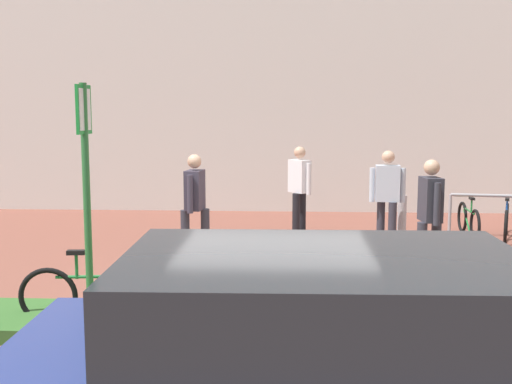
% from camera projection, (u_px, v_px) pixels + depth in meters
% --- Properties ---
extents(ground_plane, '(60.00, 60.00, 0.00)m').
position_uv_depth(ground_plane, '(275.00, 289.00, 8.38)').
color(ground_plane, brown).
extents(building_facade, '(28.00, 1.20, 10.00)m').
position_uv_depth(building_facade, '(283.00, 0.00, 14.74)').
color(building_facade, silver).
rests_on(building_facade, ground).
extents(planter_strip, '(7.00, 1.10, 0.16)m').
position_uv_depth(planter_strip, '(207.00, 324.00, 6.78)').
color(planter_strip, '#336028').
rests_on(planter_strip, ground).
extents(parking_sign_post, '(0.08, 0.36, 2.68)m').
position_uv_depth(parking_sign_post, '(86.00, 172.00, 6.63)').
color(parking_sign_post, '#2D7238').
rests_on(parking_sign_post, ground).
extents(bike_at_sign, '(1.68, 0.42, 0.86)m').
position_uv_depth(bike_at_sign, '(94.00, 294.00, 6.95)').
color(bike_at_sign, black).
rests_on(bike_at_sign, ground).
extents(bike_rack_cluster, '(2.09, 1.63, 0.83)m').
position_uv_depth(bike_rack_cluster, '(506.00, 220.00, 11.69)').
color(bike_rack_cluster, '#99999E').
rests_on(bike_rack_cluster, ground).
extents(bollard_steel, '(0.16, 0.16, 0.90)m').
position_uv_depth(bollard_steel, '(402.00, 220.00, 11.05)').
color(bollard_steel, '#ADADB2').
rests_on(bollard_steel, ground).
extents(person_suited_dark, '(0.39, 0.61, 1.72)m').
position_uv_depth(person_suited_dark, '(430.00, 212.00, 8.69)').
color(person_suited_dark, '#2D2D38').
rests_on(person_suited_dark, ground).
extents(person_shirt_white, '(0.44, 0.49, 1.72)m').
position_uv_depth(person_shirt_white, '(299.00, 185.00, 11.75)').
color(person_shirt_white, black).
rests_on(person_shirt_white, ground).
extents(person_suited_navy, '(0.44, 0.61, 1.72)m').
position_uv_depth(person_suited_navy, '(195.00, 201.00, 9.71)').
color(person_suited_navy, '#2D2D38').
rests_on(person_suited_navy, ground).
extents(person_casual_tan, '(0.61, 0.33, 1.72)m').
position_uv_depth(person_casual_tan, '(387.00, 194.00, 10.60)').
color(person_casual_tan, '#2D2D38').
rests_on(person_casual_tan, ground).
extents(car_navy_sedan, '(4.33, 2.09, 1.54)m').
position_uv_depth(car_navy_sedan, '(347.00, 381.00, 3.78)').
color(car_navy_sedan, navy).
rests_on(car_navy_sedan, ground).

